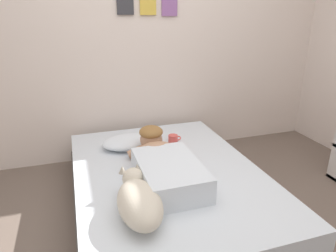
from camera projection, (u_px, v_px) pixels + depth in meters
name	position (u px, v px, depth m)	size (l,w,h in m)	color
ground_plane	(209.00, 243.00, 2.11)	(12.02, 12.02, 0.00)	#66564C
back_wall	(147.00, 38.00, 3.13)	(4.01, 0.12, 2.50)	silver
bed	(168.00, 189.00, 2.45)	(1.45, 2.01, 0.34)	#4C4742
pillow	(131.00, 142.00, 2.77)	(0.52, 0.32, 0.11)	silver
person_lying	(164.00, 163.00, 2.27)	(0.43, 0.92, 0.27)	silver
dog	(139.00, 200.00, 1.83)	(0.26, 0.57, 0.21)	beige
coffee_cup	(173.00, 139.00, 2.88)	(0.12, 0.09, 0.07)	#D84C47
cell_phone	(193.00, 164.00, 2.47)	(0.07, 0.14, 0.01)	black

